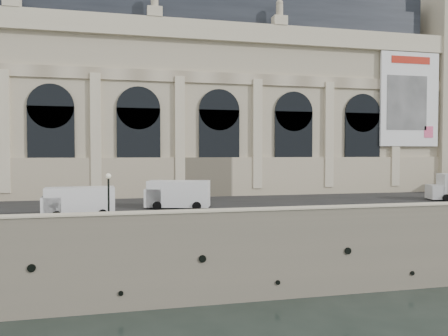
# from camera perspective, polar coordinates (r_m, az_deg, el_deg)

# --- Properties ---
(ground) EXTENTS (260.00, 260.00, 0.00)m
(ground) POSITION_cam_1_polar(r_m,az_deg,el_deg) (37.56, 13.01, -16.01)
(ground) COLOR black
(ground) RESTS_ON ground
(quay) EXTENTS (160.00, 70.00, 6.00)m
(quay) POSITION_cam_1_polar(r_m,az_deg,el_deg) (69.46, 0.32, -5.09)
(quay) COLOR #796E5D
(quay) RESTS_ON ground
(street) EXTENTS (160.00, 24.00, 0.06)m
(street) POSITION_cam_1_polar(r_m,az_deg,el_deg) (49.02, 5.91, -4.51)
(street) COLOR #2D2D2D
(street) RESTS_ON quay
(parapet) EXTENTS (160.00, 1.40, 1.21)m
(parapet) POSITION_cam_1_polar(r_m,az_deg,el_deg) (36.61, 12.68, -5.84)
(parapet) COLOR #796E5D
(parapet) RESTS_ON quay
(museum) EXTENTS (69.00, 18.70, 29.10)m
(museum) POSITION_cam_1_polar(r_m,az_deg,el_deg) (64.25, -4.09, 9.28)
(museum) COLOR #B7A98D
(museum) RESTS_ON quay
(clock_pavilion) EXTENTS (13.00, 14.72, 36.70)m
(clock_pavilion) POSITION_cam_1_polar(r_m,az_deg,el_deg) (78.80, 26.94, 10.43)
(clock_pavilion) COLOR #B7A98D
(clock_pavilion) RESTS_ON quay
(van_b) EXTENTS (6.08, 2.86, 2.63)m
(van_b) POSITION_cam_1_polar(r_m,az_deg,el_deg) (39.45, -18.83, -4.27)
(van_b) COLOR silver
(van_b) RESTS_ON quay
(van_c) EXTENTS (6.69, 4.02, 2.80)m
(van_c) POSITION_cam_1_polar(r_m,az_deg,el_deg) (43.77, -6.43, -3.45)
(van_c) COLOR white
(van_c) RESTS_ON quay
(lamp_left) EXTENTS (0.41, 0.41, 4.02)m
(lamp_left) POSITION_cam_1_polar(r_m,az_deg,el_deg) (34.36, -14.84, -4.04)
(lamp_left) COLOR black
(lamp_left) RESTS_ON quay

